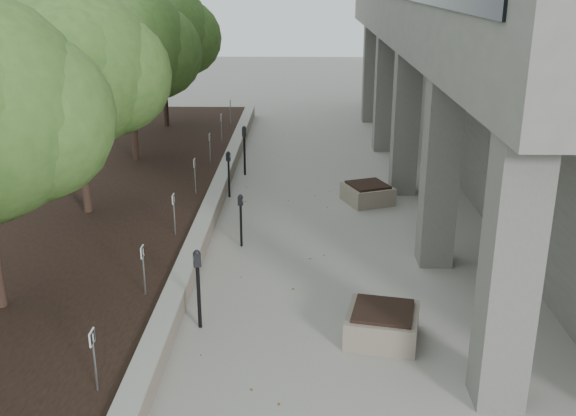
# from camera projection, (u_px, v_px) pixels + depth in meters

# --- Properties ---
(retaining_wall) EXTENTS (0.39, 26.00, 0.50)m
(retaining_wall) POSITION_uv_depth(u_px,v_px,m) (213.00, 205.00, 17.45)
(retaining_wall) COLOR gray
(retaining_wall) RESTS_ON ground
(planting_bed) EXTENTS (7.00, 26.00, 0.40)m
(planting_bed) POSITION_uv_depth(u_px,v_px,m) (75.00, 206.00, 17.54)
(planting_bed) COLOR black
(planting_bed) RESTS_ON ground
(crabapple_tree_3) EXTENTS (4.60, 4.00, 5.44)m
(crabapple_tree_3) POSITION_uv_depth(u_px,v_px,m) (77.00, 102.00, 15.62)
(crabapple_tree_3) COLOR #386024
(crabapple_tree_3) RESTS_ON planting_bed
(crabapple_tree_4) EXTENTS (4.60, 4.00, 5.44)m
(crabapple_tree_4) POSITION_uv_depth(u_px,v_px,m) (130.00, 73.00, 20.34)
(crabapple_tree_4) COLOR #386024
(crabapple_tree_4) RESTS_ON planting_bed
(crabapple_tree_5) EXTENTS (4.60, 4.00, 5.44)m
(crabapple_tree_5) POSITION_uv_depth(u_px,v_px,m) (163.00, 55.00, 25.05)
(crabapple_tree_5) COLOR #386024
(crabapple_tree_5) RESTS_ON planting_bed
(parking_sign_2) EXTENTS (0.04, 0.22, 0.96)m
(parking_sign_2) POSITION_uv_depth(u_px,v_px,m) (95.00, 361.00, 9.23)
(parking_sign_2) COLOR black
(parking_sign_2) RESTS_ON planting_bed
(parking_sign_3) EXTENTS (0.04, 0.22, 0.96)m
(parking_sign_3) POSITION_uv_depth(u_px,v_px,m) (144.00, 271.00, 12.06)
(parking_sign_3) COLOR black
(parking_sign_3) RESTS_ON planting_bed
(parking_sign_4) EXTENTS (0.04, 0.22, 0.96)m
(parking_sign_4) POSITION_uv_depth(u_px,v_px,m) (174.00, 214.00, 14.89)
(parking_sign_4) COLOR black
(parking_sign_4) RESTS_ON planting_bed
(parking_sign_5) EXTENTS (0.04, 0.22, 0.96)m
(parking_sign_5) POSITION_uv_depth(u_px,v_px,m) (195.00, 176.00, 17.72)
(parking_sign_5) COLOR black
(parking_sign_5) RESTS_ON planting_bed
(parking_sign_6) EXTENTS (0.04, 0.22, 0.96)m
(parking_sign_6) POSITION_uv_depth(u_px,v_px,m) (210.00, 149.00, 20.55)
(parking_sign_6) COLOR black
(parking_sign_6) RESTS_ON planting_bed
(parking_sign_7) EXTENTS (0.04, 0.22, 0.96)m
(parking_sign_7) POSITION_uv_depth(u_px,v_px,m) (221.00, 128.00, 23.38)
(parking_sign_7) COLOR black
(parking_sign_7) RESTS_ON planting_bed
(parking_sign_8) EXTENTS (0.04, 0.22, 0.96)m
(parking_sign_8) POSITION_uv_depth(u_px,v_px,m) (230.00, 111.00, 26.21)
(parking_sign_8) COLOR black
(parking_sign_8) RESTS_ON planting_bed
(parking_meter_2) EXTENTS (0.18, 0.15, 1.50)m
(parking_meter_2) POSITION_uv_depth(u_px,v_px,m) (198.00, 289.00, 11.63)
(parking_meter_2) COLOR black
(parking_meter_2) RESTS_ON ground
(parking_meter_3) EXTENTS (0.14, 0.12, 1.27)m
(parking_meter_3) POSITION_uv_depth(u_px,v_px,m) (241.00, 221.00, 15.23)
(parking_meter_3) COLOR black
(parking_meter_3) RESTS_ON ground
(parking_meter_4) EXTENTS (0.15, 0.13, 1.34)m
(parking_meter_4) POSITION_uv_depth(u_px,v_px,m) (229.00, 174.00, 18.64)
(parking_meter_4) COLOR black
(parking_meter_4) RESTS_ON ground
(parking_meter_5) EXTENTS (0.17, 0.13, 1.57)m
(parking_meter_5) POSITION_uv_depth(u_px,v_px,m) (244.00, 151.00, 20.69)
(parking_meter_5) COLOR black
(parking_meter_5) RESTS_ON ground
(planter_front) EXTENTS (1.42, 1.42, 0.56)m
(planter_front) POSITION_uv_depth(u_px,v_px,m) (382.00, 324.00, 11.43)
(planter_front) COLOR gray
(planter_front) RESTS_ON ground
(planter_back) EXTENTS (1.50, 1.50, 0.54)m
(planter_back) POSITION_uv_depth(u_px,v_px,m) (368.00, 193.00, 18.33)
(planter_back) COLOR gray
(planter_back) RESTS_ON ground
(berry_scatter) EXTENTS (3.30, 14.10, 0.02)m
(berry_scatter) POSITION_uv_depth(u_px,v_px,m) (272.00, 279.00, 13.71)
(berry_scatter) COLOR maroon
(berry_scatter) RESTS_ON ground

